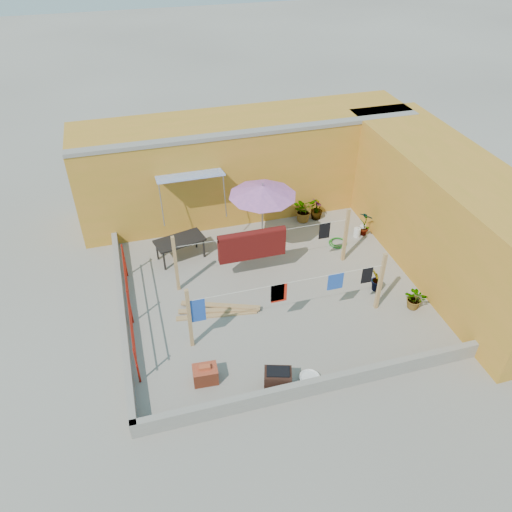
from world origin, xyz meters
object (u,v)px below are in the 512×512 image
Objects in this scene: brick_stack at (205,374)px; water_jug_a at (363,229)px; patio_umbrella at (263,191)px; brazier at (278,379)px; plant_back_a at (304,209)px; outdoor_table at (180,241)px; white_basin at (310,378)px; water_jug_b at (357,232)px; green_hose at (338,243)px.

water_jug_a is (6.09, 4.53, -0.07)m from brick_stack.
patio_umbrella is at bearing -178.75° from water_jug_a.
patio_umbrella is 3.60× the size of brazier.
plant_back_a reaches higher than water_jug_a.
outdoor_table is 5.85m from white_basin.
brazier is 6.62m from water_jug_b.
white_basin reaches higher than green_hose.
brick_stack reaches higher than water_jug_a.
brick_stack is at bearing -127.94° from plant_back_a.
outdoor_table is 2.69× the size of brick_stack.
plant_back_a is at bearing 35.67° from patio_umbrella.
brazier reaches higher than water_jug_a.
brick_stack is 2.40m from white_basin.
brick_stack is 6.60m from green_hose.
outdoor_table is 5.60m from brazier.
outdoor_table is at bearing 111.35° from white_basin.
patio_umbrella is 2.84m from plant_back_a.
water_jug_b is 0.40× the size of plant_back_a.
patio_umbrella is at bearing 59.15° from brick_stack.
white_basin is 6.77m from plant_back_a.
outdoor_table is 4.82m from brick_stack.
white_basin is 0.87× the size of green_hose.
water_jug_b is (3.52, 5.03, 0.11)m from white_basin.
water_jug_b is (5.64, -0.39, -0.46)m from outdoor_table.
patio_umbrella reaches higher than water_jug_b.
white_basin is 1.46× the size of water_jug_b.
water_jug_a is 1.06m from green_hose.
water_jug_b is at bearing -154.67° from water_jug_a.
outdoor_table is at bearing 177.38° from water_jug_a.
water_jug_b is at bearing 37.05° from brick_stack.
green_hose is at bearing 39.47° from brick_stack.
water_jug_b reaches higher than green_hose.
water_jug_b is at bearing 15.99° from green_hose.
patio_umbrella is 2.97× the size of plant_back_a.
water_jug_a is (5.90, -0.27, -0.47)m from outdoor_table.
plant_back_a is (2.19, 6.40, 0.38)m from white_basin.
patio_umbrella is at bearing 179.17° from water_jug_b.
patio_umbrella is 3.75m from water_jug_b.
brick_stack is at bearing -92.31° from outdoor_table.
green_hose is (3.56, 4.82, -0.23)m from brazier.
white_basin is (2.31, -0.63, -0.17)m from brick_stack.
water_jug_b is at bearing 55.00° from white_basin.
outdoor_table is at bearing 176.04° from water_jug_b.
green_hose is (2.43, -0.26, -2.10)m from patio_umbrella.
green_hose is at bearing -69.53° from plant_back_a.
water_jug_a reaches higher than green_hose.
water_jug_b is at bearing 49.47° from brazier.
plant_back_a is (-1.33, 1.37, 0.28)m from water_jug_b.
outdoor_table is 2.24× the size of brazier.
green_hose is 1.73m from plant_back_a.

